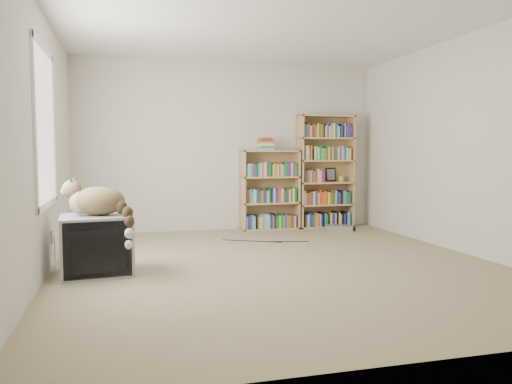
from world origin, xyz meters
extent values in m
cube|color=tan|center=(0.00, 0.00, 0.00)|extent=(4.50, 5.00, 0.01)
cube|color=silver|center=(0.00, 2.50, 1.25)|extent=(4.50, 0.02, 2.50)
cube|color=silver|center=(0.00, -2.50, 1.25)|extent=(4.50, 0.02, 2.50)
cube|color=silver|center=(-2.25, 0.00, 1.25)|extent=(0.02, 5.00, 2.50)
cube|color=silver|center=(2.25, 0.00, 1.25)|extent=(0.02, 5.00, 2.50)
cube|color=white|center=(0.00, 0.00, 2.50)|extent=(4.50, 5.00, 0.02)
cube|color=white|center=(-2.24, 0.20, 1.40)|extent=(0.02, 1.22, 1.52)
cube|color=#939395|center=(-1.80, 0.09, 0.28)|extent=(0.70, 0.64, 0.56)
cube|color=black|center=(-1.77, -0.19, 0.28)|extent=(0.60, 0.09, 0.52)
cube|color=black|center=(-1.77, -0.21, 0.27)|extent=(0.48, 0.06, 0.40)
cube|color=black|center=(-1.81, 0.22, 0.27)|extent=(0.42, 0.36, 0.34)
ellipsoid|color=#372616|center=(-1.77, 0.10, 0.70)|extent=(0.55, 0.42, 0.27)
ellipsoid|color=#372616|center=(-1.65, 0.08, 0.69)|extent=(0.27, 0.29, 0.20)
ellipsoid|color=tan|center=(-1.94, 0.11, 0.69)|extent=(0.23, 0.23, 0.23)
ellipsoid|color=#372616|center=(-2.01, 0.14, 0.82)|extent=(0.21, 0.20, 0.17)
sphere|color=beige|center=(-2.08, 0.15, 0.79)|extent=(0.08, 0.08, 0.07)
cone|color=black|center=(-2.02, 0.10, 0.90)|extent=(0.08, 0.09, 0.09)
cone|color=black|center=(-2.00, 0.19, 0.90)|extent=(0.08, 0.09, 0.09)
cube|color=tan|center=(1.07, 2.34, 0.87)|extent=(0.02, 0.30, 1.73)
cube|color=tan|center=(1.91, 2.34, 0.87)|extent=(0.02, 0.30, 1.73)
cube|color=tan|center=(1.49, 2.48, 0.87)|extent=(0.87, 0.03, 1.73)
cube|color=tan|center=(1.49, 2.34, 1.72)|extent=(0.87, 0.30, 0.02)
cube|color=tan|center=(1.49, 2.34, 0.01)|extent=(0.87, 0.30, 0.03)
cube|color=tan|center=(1.49, 2.34, 0.35)|extent=(0.87, 0.30, 0.03)
cube|color=tan|center=(1.49, 2.34, 0.70)|extent=(0.87, 0.30, 0.02)
cube|color=tan|center=(1.49, 2.34, 1.04)|extent=(0.87, 0.30, 0.02)
cube|color=tan|center=(1.49, 2.34, 1.38)|extent=(0.87, 0.30, 0.02)
cube|color=#CF431B|center=(1.49, 2.34, 0.12)|extent=(0.79, 0.24, 0.19)
cube|color=#1B2EB0|center=(1.49, 2.34, 0.46)|extent=(0.79, 0.24, 0.19)
cube|color=#157A29|center=(1.49, 2.34, 0.80)|extent=(0.79, 0.24, 0.19)
cube|color=#BBB09A|center=(1.49, 2.34, 1.14)|extent=(0.79, 0.24, 0.19)
cube|color=black|center=(1.49, 2.34, 1.49)|extent=(0.79, 0.24, 0.19)
cube|color=tan|center=(0.17, 2.34, 0.60)|extent=(0.03, 0.30, 1.20)
cube|color=tan|center=(1.02, 2.34, 0.60)|extent=(0.02, 0.30, 1.20)
cube|color=tan|center=(0.59, 2.48, 0.60)|extent=(0.87, 0.03, 1.20)
cube|color=tan|center=(0.59, 2.34, 1.18)|extent=(0.87, 0.30, 0.02)
cube|color=tan|center=(0.59, 2.34, 0.01)|extent=(0.87, 0.30, 0.03)
cube|color=tan|center=(0.59, 2.34, 0.40)|extent=(0.87, 0.30, 0.03)
cube|color=tan|center=(0.59, 2.34, 0.79)|extent=(0.87, 0.30, 0.02)
cube|color=#CF431B|center=(0.59, 2.34, 0.12)|extent=(0.79, 0.24, 0.19)
cube|color=#1B2EB0|center=(0.59, 2.34, 0.51)|extent=(0.79, 0.24, 0.19)
cube|color=#157A29|center=(0.59, 2.34, 0.90)|extent=(0.79, 0.24, 0.19)
cube|color=#CF431B|center=(0.54, 2.37, 1.29)|extent=(0.21, 0.28, 0.18)
cylinder|color=#9CC037|center=(1.75, 2.34, 0.75)|extent=(0.08, 0.08, 0.09)
cube|color=black|center=(1.62, 2.44, 0.82)|extent=(0.16, 0.05, 0.22)
cube|color=#A7A7AC|center=(1.53, 1.92, 0.04)|extent=(0.43, 0.36, 0.09)
cube|color=silver|center=(-2.24, 0.44, 0.32)|extent=(0.01, 0.08, 0.13)
camera|label=1|loc=(-1.52, -4.86, 1.16)|focal=35.00mm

